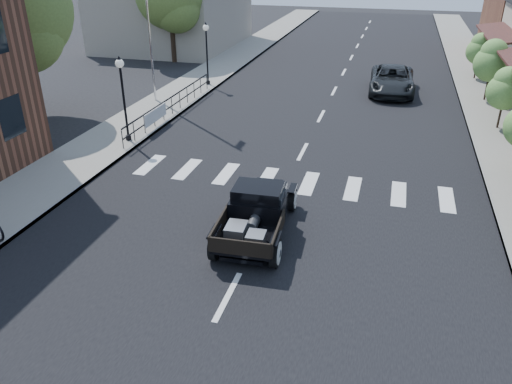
# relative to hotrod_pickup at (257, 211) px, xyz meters

# --- Properties ---
(ground) EXTENTS (120.00, 120.00, 0.00)m
(ground) POSITION_rel_hotrod_pickup_xyz_m (0.11, -0.12, -0.77)
(ground) COLOR black
(ground) RESTS_ON ground
(road) EXTENTS (14.00, 80.00, 0.02)m
(road) POSITION_rel_hotrod_pickup_xyz_m (0.11, 14.88, -0.76)
(road) COLOR black
(road) RESTS_ON ground
(road_markings) EXTENTS (12.00, 60.00, 0.06)m
(road_markings) POSITION_rel_hotrod_pickup_xyz_m (0.11, 9.88, -0.77)
(road_markings) COLOR silver
(road_markings) RESTS_ON ground
(sidewalk_left) EXTENTS (3.00, 80.00, 0.15)m
(sidewalk_left) POSITION_rel_hotrod_pickup_xyz_m (-8.39, 14.88, -0.70)
(sidewalk_left) COLOR gray
(sidewalk_left) RESTS_ON ground
(sidewalk_right) EXTENTS (3.00, 80.00, 0.15)m
(sidewalk_right) POSITION_rel_hotrod_pickup_xyz_m (8.61, 14.88, -0.70)
(sidewalk_right) COLOR gray
(sidewalk_right) RESTS_ON ground
(low_building_left) EXTENTS (10.00, 12.00, 5.00)m
(low_building_left) POSITION_rel_hotrod_pickup_xyz_m (-14.89, 27.88, 1.73)
(low_building_left) COLOR #A69B8B
(low_building_left) RESTS_ON ground
(railing) EXTENTS (0.08, 10.00, 1.00)m
(railing) POSITION_rel_hotrod_pickup_xyz_m (-7.19, 9.88, -0.12)
(railing) COLOR black
(railing) RESTS_ON sidewalk_left
(banner) EXTENTS (0.04, 2.20, 0.60)m
(banner) POSITION_rel_hotrod_pickup_xyz_m (-7.11, 7.88, -0.32)
(banner) COLOR silver
(banner) RESTS_ON sidewalk_left
(lamp_post_b) EXTENTS (0.36, 0.36, 3.64)m
(lamp_post_b) POSITION_rel_hotrod_pickup_xyz_m (-7.49, 5.88, 1.20)
(lamp_post_b) COLOR black
(lamp_post_b) RESTS_ON sidewalk_left
(lamp_post_c) EXTENTS (0.36, 0.36, 3.64)m
(lamp_post_c) POSITION_rel_hotrod_pickup_xyz_m (-7.49, 15.88, 1.20)
(lamp_post_c) COLOR black
(lamp_post_c) RESTS_ON sidewalk_left
(big_tree_near) EXTENTS (5.40, 5.40, 7.94)m
(big_tree_near) POSITION_rel_hotrod_pickup_xyz_m (-13.89, 7.88, 3.20)
(big_tree_near) COLOR #4E652B
(big_tree_near) RESTS_ON ground
(big_tree_far) EXTENTS (4.86, 4.86, 7.14)m
(big_tree_far) POSITION_rel_hotrod_pickup_xyz_m (-12.39, 21.88, 2.80)
(big_tree_far) COLOR #4E652B
(big_tree_far) RESTS_ON ground
(small_tree_c) EXTENTS (1.64, 1.64, 2.74)m
(small_tree_c) POSITION_rel_hotrod_pickup_xyz_m (8.41, 12.01, 0.75)
(small_tree_c) COLOR #57873E
(small_tree_c) RESTS_ON sidewalk_right
(small_tree_d) EXTENTS (1.89, 1.89, 3.15)m
(small_tree_d) POSITION_rel_hotrod_pickup_xyz_m (8.41, 16.83, 0.95)
(small_tree_d) COLOR #57873E
(small_tree_d) RESTS_ON sidewalk_right
(small_tree_e) EXTENTS (1.62, 1.62, 2.69)m
(small_tree_e) POSITION_rel_hotrod_pickup_xyz_m (8.41, 21.93, 0.73)
(small_tree_e) COLOR #57873E
(small_tree_e) RESTS_ON sidewalk_right
(hotrod_pickup) EXTENTS (2.31, 4.56, 1.54)m
(hotrod_pickup) POSITION_rel_hotrod_pickup_xyz_m (0.00, 0.00, 0.00)
(hotrod_pickup) COLOR black
(hotrod_pickup) RESTS_ON ground
(second_car) EXTENTS (2.64, 5.45, 1.49)m
(second_car) POSITION_rel_hotrod_pickup_xyz_m (3.36, 17.44, -0.03)
(second_car) COLOR black
(second_car) RESTS_ON ground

